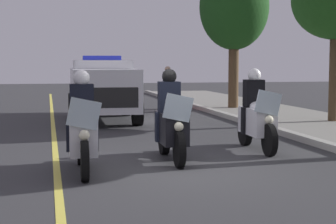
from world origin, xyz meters
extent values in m
plane|color=#333335|center=(0.00, 0.00, 0.00)|extent=(80.00, 80.00, 0.00)
cube|color=#E0D14C|center=(0.00, -2.11, 0.00)|extent=(48.00, 0.12, 0.01)
cylinder|color=black|center=(0.80, -1.70, 0.32)|extent=(0.64, 0.13, 0.64)
cylinder|color=black|center=(-0.70, -1.66, 0.32)|extent=(0.64, 0.15, 0.64)
cube|color=white|center=(0.07, -1.68, 0.62)|extent=(1.21, 0.47, 0.56)
ellipsoid|color=white|center=(0.12, -1.68, 0.92)|extent=(0.57, 0.33, 0.24)
cube|color=silver|center=(0.70, -1.69, 1.05)|extent=(0.07, 0.56, 0.53)
sphere|color=#F9F4CC|center=(0.76, -1.70, 0.72)|extent=(0.17, 0.17, 0.17)
sphere|color=red|center=(0.57, -1.85, 0.98)|extent=(0.09, 0.09, 0.09)
sphere|color=#1933F2|center=(0.58, -1.53, 0.98)|extent=(0.09, 0.09, 0.09)
cube|color=black|center=(-0.16, -1.68, 1.18)|extent=(0.29, 0.41, 0.60)
cube|color=black|center=(-0.09, -1.48, 0.62)|extent=(0.18, 0.14, 0.56)
cube|color=black|center=(-0.10, -1.88, 0.62)|extent=(0.18, 0.14, 0.56)
sphere|color=white|center=(-0.14, -1.68, 1.58)|extent=(0.28, 0.28, 0.28)
cylinder|color=black|center=(-0.02, 0.00, 0.32)|extent=(0.64, 0.13, 0.64)
cylinder|color=black|center=(-1.52, 0.03, 0.32)|extent=(0.64, 0.15, 0.64)
cube|color=black|center=(-0.75, 0.02, 0.62)|extent=(1.21, 0.47, 0.56)
ellipsoid|color=black|center=(-0.70, 0.02, 0.92)|extent=(0.57, 0.33, 0.24)
cube|color=silver|center=(-0.12, 0.00, 1.05)|extent=(0.07, 0.56, 0.53)
sphere|color=#F9F4CC|center=(-0.06, 0.00, 0.72)|extent=(0.17, 0.17, 0.17)
sphere|color=red|center=(-0.25, -0.15, 0.98)|extent=(0.09, 0.09, 0.09)
sphere|color=#1933F2|center=(-0.25, 0.17, 0.98)|extent=(0.09, 0.09, 0.09)
cube|color=black|center=(-0.98, 0.02, 1.18)|extent=(0.29, 0.41, 0.60)
cube|color=black|center=(-0.92, 0.22, 0.62)|extent=(0.18, 0.14, 0.56)
cube|color=black|center=(-0.92, -0.18, 0.62)|extent=(0.18, 0.14, 0.56)
sphere|color=black|center=(-0.96, 0.02, 1.58)|extent=(0.28, 0.28, 0.28)
cylinder|color=black|center=(-0.82, 2.01, 0.32)|extent=(0.64, 0.13, 0.64)
cylinder|color=black|center=(-2.32, 2.04, 0.32)|extent=(0.64, 0.15, 0.64)
cube|color=white|center=(-1.55, 2.02, 0.62)|extent=(1.21, 0.47, 0.56)
ellipsoid|color=white|center=(-1.50, 2.02, 0.92)|extent=(0.57, 0.33, 0.24)
cube|color=silver|center=(-0.92, 2.01, 1.05)|extent=(0.07, 0.56, 0.53)
sphere|color=#F9F4CC|center=(-0.86, 2.01, 0.72)|extent=(0.17, 0.17, 0.17)
sphere|color=red|center=(-1.06, 1.85, 0.98)|extent=(0.09, 0.09, 0.09)
sphere|color=#1933F2|center=(-1.05, 2.17, 0.98)|extent=(0.09, 0.09, 0.09)
cube|color=black|center=(-1.78, 2.03, 1.18)|extent=(0.29, 0.41, 0.60)
cube|color=black|center=(-1.72, 2.23, 0.62)|extent=(0.18, 0.14, 0.56)
cube|color=black|center=(-1.73, 1.83, 0.62)|extent=(0.18, 0.14, 0.56)
sphere|color=white|center=(-1.76, 2.03, 1.58)|extent=(0.28, 0.28, 0.28)
cube|color=silver|center=(-8.29, -0.56, 1.02)|extent=(4.94, 2.01, 1.24)
cube|color=silver|center=(-8.59, -0.55, 1.72)|extent=(2.44, 1.80, 0.36)
cube|color=#2633D8|center=(-8.39, -0.56, 1.98)|extent=(0.31, 1.21, 0.14)
cube|color=black|center=(-5.89, -0.61, 0.88)|extent=(0.15, 1.62, 0.56)
cylinder|color=black|center=(-6.72, 0.31, 0.40)|extent=(0.81, 0.30, 0.80)
cylinder|color=black|center=(-6.76, -1.49, 0.40)|extent=(0.81, 0.30, 0.80)
cylinder|color=black|center=(-9.82, 0.37, 0.40)|extent=(0.81, 0.30, 0.80)
cylinder|color=black|center=(-9.86, -1.43, 0.40)|extent=(0.81, 0.30, 0.80)
cylinder|color=black|center=(-11.04, 2.23, 0.33)|extent=(0.66, 0.05, 0.66)
cylinder|color=black|center=(-12.14, 2.25, 0.33)|extent=(0.66, 0.05, 0.66)
cube|color=red|center=(-11.59, 2.24, 0.60)|extent=(1.00, 0.08, 0.36)
cube|color=black|center=(-11.64, 2.24, 1.20)|extent=(0.25, 0.33, 0.56)
sphere|color=tan|center=(-11.61, 2.24, 1.58)|extent=(0.22, 0.22, 0.22)
cylinder|color=#4C3823|center=(-5.89, 6.07, 1.38)|extent=(0.27, 0.27, 2.56)
cylinder|color=#4C3823|center=(-11.28, 4.77, 1.50)|extent=(0.39, 0.39, 2.80)
ellipsoid|color=#194216|center=(-11.28, 4.77, 3.96)|extent=(2.65, 2.65, 3.29)
camera|label=1|loc=(9.53, -2.23, 1.85)|focal=60.49mm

